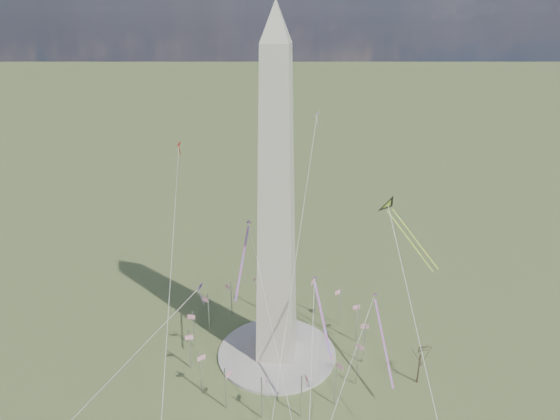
# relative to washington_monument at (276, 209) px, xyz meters

# --- Properties ---
(ground) EXTENTS (2000.00, 2000.00, 0.00)m
(ground) POSITION_rel_washington_monument_xyz_m (0.00, 0.00, -47.95)
(ground) COLOR #4C592C
(ground) RESTS_ON ground
(plaza) EXTENTS (36.00, 36.00, 0.80)m
(plaza) POSITION_rel_washington_monument_xyz_m (0.00, 0.00, -47.55)
(plaza) COLOR #ADA99E
(plaza) RESTS_ON ground
(washington_monument) EXTENTS (15.56, 15.56, 100.00)m
(washington_monument) POSITION_rel_washington_monument_xyz_m (0.00, 0.00, 0.00)
(washington_monument) COLOR #BBAF9D
(washington_monument) RESTS_ON plaza
(flagpole_ring) EXTENTS (54.40, 54.40, 13.00)m
(flagpole_ring) POSITION_rel_washington_monument_xyz_m (-0.00, -0.00, -40.68)
(flagpole_ring) COLOR silver
(flagpole_ring) RESTS_ON ground
(tree_near) EXTENTS (8.41, 8.41, 14.71)m
(tree_near) POSITION_rel_washington_monument_xyz_m (41.25, -6.63, -37.47)
(tree_near) COLOR #4E3A2F
(tree_near) RESTS_ON ground
(kite_delta_black) EXTENTS (17.06, 16.79, 16.06)m
(kite_delta_black) POSITION_rel_washington_monument_xyz_m (30.74, 5.22, -0.11)
(kite_delta_black) COLOR black
(kite_delta_black) RESTS_ON ground
(kite_diamond_purple) EXTENTS (1.55, 2.67, 8.42)m
(kite_diamond_purple) POSITION_rel_washington_monument_xyz_m (-24.93, 5.71, -30.60)
(kite_diamond_purple) COLOR #461970
(kite_diamond_purple) RESTS_ON ground
(kite_streamer_left) EXTENTS (6.91, 18.01, 12.77)m
(kite_streamer_left) POSITION_rel_washington_monument_xyz_m (13.55, -15.83, -19.50)
(kite_streamer_left) COLOR red
(kite_streamer_left) RESTS_ON ground
(kite_streamer_mid) EXTENTS (1.97, 21.05, 14.46)m
(kite_streamer_mid) POSITION_rel_washington_monument_xyz_m (-8.63, -2.68, -11.33)
(kite_streamer_mid) COLOR red
(kite_streamer_mid) RESTS_ON ground
(kite_streamer_right) EXTENTS (6.55, 22.70, 15.80)m
(kite_streamer_right) POSITION_rel_washington_monument_xyz_m (30.09, -2.76, -32.51)
(kite_streamer_right) COLOR red
(kite_streamer_right) RESTS_ON ground
(kite_small_red) EXTENTS (1.74, 1.54, 4.61)m
(kite_small_red) POSITION_rel_washington_monument_xyz_m (-38.24, 33.54, 7.62)
(kite_small_red) COLOR red
(kite_small_red) RESTS_ON ground
(kite_small_white) EXTENTS (1.26, 2.10, 4.92)m
(kite_small_white) POSITION_rel_washington_monument_xyz_m (7.69, 38.96, 18.17)
(kite_small_white) COLOR white
(kite_small_white) RESTS_ON ground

